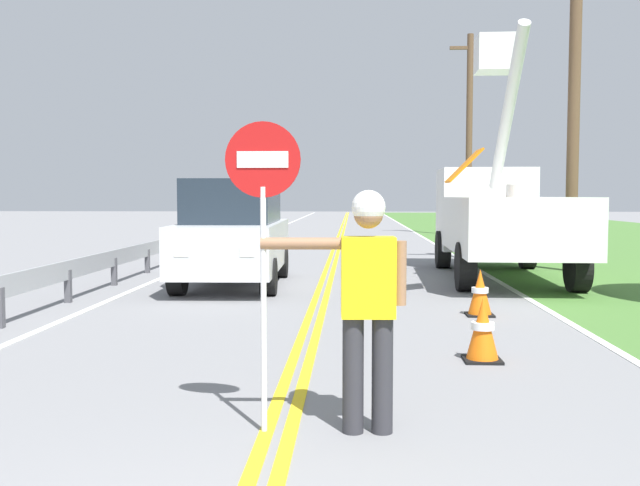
% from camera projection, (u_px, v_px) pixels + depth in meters
% --- Properties ---
extents(centerline_yellow_left, '(0.11, 110.00, 0.01)m').
position_uv_depth(centerline_yellow_left, '(332.00, 253.00, 21.99)').
color(centerline_yellow_left, yellow).
rests_on(centerline_yellow_left, ground).
extents(centerline_yellow_right, '(0.11, 110.00, 0.01)m').
position_uv_depth(centerline_yellow_right, '(338.00, 253.00, 21.98)').
color(centerline_yellow_right, yellow).
rests_on(centerline_yellow_right, ground).
extents(edge_line_right, '(0.12, 110.00, 0.01)m').
position_uv_depth(edge_line_right, '(451.00, 254.00, 21.82)').
color(edge_line_right, silver).
rests_on(edge_line_right, ground).
extents(edge_line_left, '(0.12, 110.00, 0.01)m').
position_uv_depth(edge_line_left, '(220.00, 253.00, 22.16)').
color(edge_line_left, silver).
rests_on(edge_line_left, ground).
extents(flagger_worker, '(1.09, 0.25, 1.83)m').
position_uv_depth(flagger_worker, '(367.00, 295.00, 5.26)').
color(flagger_worker, '#2D2D33').
rests_on(flagger_worker, ground).
extents(stop_sign_paddle, '(0.56, 0.04, 2.33)m').
position_uv_depth(stop_sign_paddle, '(263.00, 206.00, 5.22)').
color(stop_sign_paddle, silver).
rests_on(stop_sign_paddle, ground).
extents(utility_bucket_truck, '(2.83, 6.87, 5.38)m').
position_uv_depth(utility_bucket_truck, '(498.00, 213.00, 15.64)').
color(utility_bucket_truck, white).
rests_on(utility_bucket_truck, ground).
extents(oncoming_suv_nearest, '(2.00, 4.64, 2.10)m').
position_uv_depth(oncoming_suv_nearest, '(234.00, 232.00, 14.04)').
color(oncoming_suv_nearest, silver).
rests_on(oncoming_suv_nearest, ground).
extents(utility_pole_near, '(1.80, 0.28, 8.52)m').
position_uv_depth(utility_pole_near, '(574.00, 82.00, 16.53)').
color(utility_pole_near, brown).
rests_on(utility_pole_near, ground).
extents(utility_pole_mid, '(1.80, 0.28, 8.91)m').
position_uv_depth(utility_pole_mid, '(469.00, 132.00, 31.36)').
color(utility_pole_mid, brown).
rests_on(utility_pole_mid, ground).
extents(traffic_cone_lead, '(0.40, 0.40, 0.70)m').
position_uv_depth(traffic_cone_lead, '(483.00, 330.00, 7.62)').
color(traffic_cone_lead, orange).
rests_on(traffic_cone_lead, ground).
extents(traffic_cone_mid, '(0.40, 0.40, 0.70)m').
position_uv_depth(traffic_cone_mid, '(480.00, 293.00, 10.51)').
color(traffic_cone_mid, orange).
rests_on(traffic_cone_mid, ground).
extents(guardrail_left_shoulder, '(0.10, 32.00, 0.71)m').
position_uv_depth(guardrail_left_shoulder, '(161.00, 247.00, 17.48)').
color(guardrail_left_shoulder, '#9EA0A3').
rests_on(guardrail_left_shoulder, ground).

